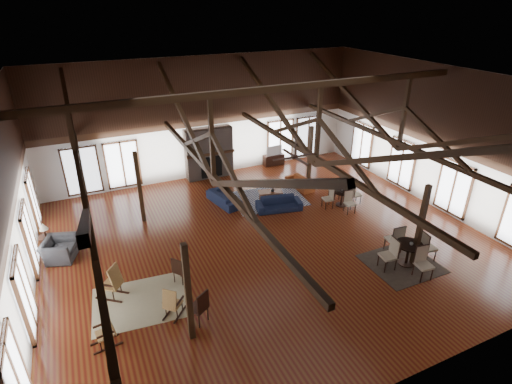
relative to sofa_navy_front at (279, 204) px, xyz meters
name	(u,v)px	position (x,y,z in m)	size (l,w,h in m)	color
floor	(267,240)	(-1.57, -1.96, -0.29)	(16.00, 16.00, 0.00)	#603014
ceiling	(269,81)	(-1.57, -1.96, 5.71)	(16.00, 14.00, 0.02)	black
wall_back	(205,119)	(-1.57, 5.04, 2.71)	(16.00, 0.02, 6.00)	white
wall_front	(416,286)	(-1.57, -8.96, 2.71)	(16.00, 0.02, 6.00)	white
wall_left	(8,215)	(-9.57, -1.96, 2.71)	(0.02, 14.00, 6.00)	white
wall_right	(435,138)	(6.43, -1.96, 2.71)	(0.02, 14.00, 6.00)	white
roof_truss	(268,140)	(-1.57, -1.96, 3.74)	(15.60, 14.07, 3.14)	black
post_grid	(267,205)	(-1.57, -1.96, 1.24)	(8.16, 7.16, 3.05)	black
fireplace	(209,153)	(-1.57, 4.71, 1.00)	(2.50, 0.69, 2.60)	#68584F
ceiling_fan	(295,156)	(-1.07, -2.96, 3.45)	(1.60, 1.60, 0.75)	black
sofa_navy_front	(279,204)	(0.00, 0.00, 0.00)	(1.96, 0.77, 0.57)	black
sofa_navy_left	(224,198)	(-1.98, 1.57, -0.01)	(0.75, 1.93, 0.56)	#131B35
sofa_orange	(300,183)	(2.00, 1.63, -0.04)	(0.66, 1.68, 0.49)	#92411C
coffee_table	(270,192)	(0.11, 1.05, 0.07)	(1.17, 0.78, 0.41)	brown
vase	(273,190)	(0.18, 0.99, 0.21)	(0.17, 0.17, 0.18)	#B2B2B2
armchair	(59,249)	(-8.77, 0.08, 0.09)	(1.01, 1.15, 0.75)	#2C2C2F
side_table_lamp	(47,240)	(-9.17, 0.83, 0.14)	(0.44, 0.44, 1.13)	black
rocking_chair_a	(113,283)	(-7.27, -2.88, 0.26)	(1.01, 0.93, 1.16)	olive
rocking_chair_b	(172,304)	(-5.85, -4.45, 0.18)	(0.81, 0.84, 0.99)	olive
rocking_chair_c	(107,330)	(-7.66, -4.74, 0.18)	(0.81, 0.50, 0.98)	olive
side_chair_a	(179,269)	(-5.26, -3.05, 0.27)	(0.57, 0.57, 0.97)	black
side_chair_b	(200,305)	(-5.17, -5.06, 0.36)	(0.65, 0.65, 1.11)	black
cafe_table_near	(408,250)	(2.22, -5.36, 0.28)	(2.20, 2.20, 1.13)	black
cafe_table_far	(342,196)	(2.74, -0.79, 0.19)	(1.87, 1.87, 0.96)	black
cup_near	(411,244)	(2.23, -5.42, 0.57)	(0.12, 0.12, 0.09)	#B2B2B2
cup_far	(342,189)	(2.78, -0.70, 0.45)	(0.12, 0.12, 0.09)	#B2B2B2
tv_console	(274,160)	(2.18, 4.79, 0.00)	(1.16, 0.43, 0.58)	black
television	(273,150)	(2.14, 4.79, 0.56)	(0.95, 0.12, 0.55)	#B2B2B2
rug_tan	(141,302)	(-6.60, -3.45, -0.28)	(2.83, 2.22, 0.01)	tan
rug_navy	(268,199)	(0.05, 1.14, -0.28)	(3.23, 2.42, 0.01)	#171F42
rug_dark	(401,264)	(2.07, -5.31, -0.28)	(2.37, 2.15, 0.01)	black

